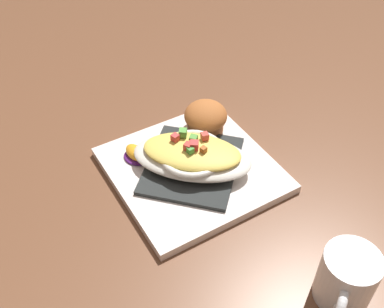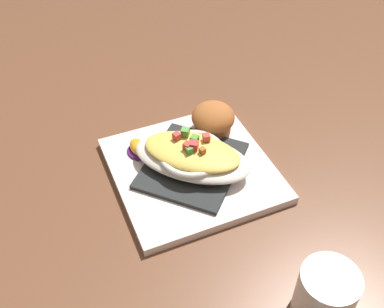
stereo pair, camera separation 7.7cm
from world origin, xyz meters
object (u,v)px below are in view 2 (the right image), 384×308
orange_garnish (138,149)px  muffin (213,119)px  square_plate (192,170)px  gratin_dish (192,155)px  coffee_mug (324,298)px

orange_garnish → muffin: bearing=-101.4°
square_plate → muffin: muffin is taller
gratin_dish → coffee_mug: size_ratio=2.21×
square_plate → gratin_dish: bearing=-22.8°
gratin_dish → muffin: gratin_dish is taller
square_plate → coffee_mug: (-0.31, 0.01, 0.03)m
square_plate → coffee_mug: bearing=177.9°
square_plate → muffin: bearing=-57.1°
square_plate → orange_garnish: size_ratio=4.74×
square_plate → orange_garnish: orange_garnish is taller
gratin_dish → muffin: (0.06, -0.09, -0.00)m
muffin → orange_garnish: muffin is taller
square_plate → gratin_dish: gratin_dish is taller
muffin → coffee_mug: 0.38m
square_plate → muffin: 0.11m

